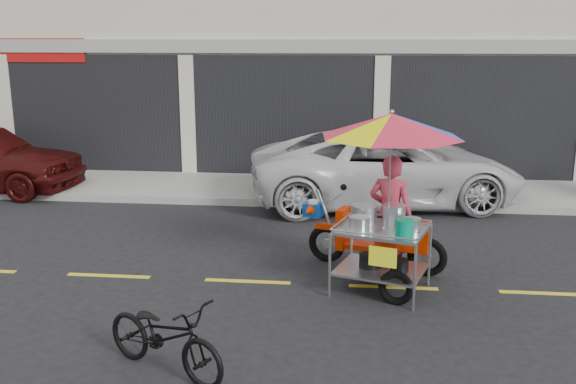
# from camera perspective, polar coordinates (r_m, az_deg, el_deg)

# --- Properties ---
(ground) EXTENTS (90.00, 90.00, 0.00)m
(ground) POSITION_cam_1_polar(r_m,az_deg,el_deg) (8.90, 9.32, -8.37)
(ground) COLOR black
(sidewalk) EXTENTS (45.00, 3.00, 0.15)m
(sidewalk) POSITION_cam_1_polar(r_m,az_deg,el_deg) (14.13, 8.21, 0.27)
(sidewalk) COLOR gray
(sidewalk) RESTS_ON ground
(shophouse_block) EXTENTS (36.00, 8.11, 10.40)m
(shophouse_block) POSITION_cam_1_polar(r_m,az_deg,el_deg) (19.15, 16.92, 15.85)
(shophouse_block) COLOR beige
(shophouse_block) RESTS_ON ground
(centerline) EXTENTS (42.00, 0.10, 0.01)m
(centerline) POSITION_cam_1_polar(r_m,az_deg,el_deg) (8.90, 9.33, -8.35)
(centerline) COLOR gold
(centerline) RESTS_ON ground
(white_pickup) EXTENTS (5.78, 3.44, 1.51)m
(white_pickup) POSITION_cam_1_polar(r_m,az_deg,el_deg) (13.04, 8.70, 2.17)
(white_pickup) COLOR silver
(white_pickup) RESTS_ON ground
(near_bicycle) EXTENTS (1.61, 1.21, 0.81)m
(near_bicycle) POSITION_cam_1_polar(r_m,az_deg,el_deg) (6.67, -10.91, -12.43)
(near_bicycle) COLOR black
(near_bicycle) RESTS_ON ground
(food_vendor_rig) EXTENTS (2.39, 2.40, 2.43)m
(food_vendor_rig) POSITION_cam_1_polar(r_m,az_deg,el_deg) (8.64, 8.89, 1.56)
(food_vendor_rig) COLOR black
(food_vendor_rig) RESTS_ON ground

